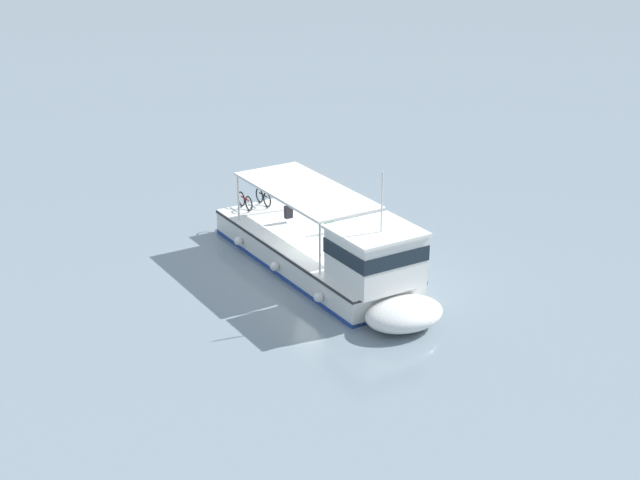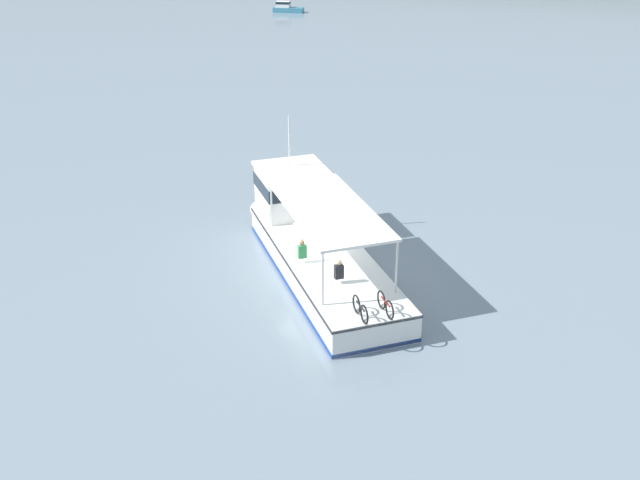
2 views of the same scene
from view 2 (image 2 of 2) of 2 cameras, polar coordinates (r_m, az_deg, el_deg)
The scene contains 3 objects.
ground_plane at distance 30.37m, azimuth -0.39°, elevation -2.26°, with size 400.00×400.00×0.00m, color gray.
ferry_main at distance 30.64m, azimuth -0.60°, elevation 0.13°, with size 10.33×11.87×5.32m.
motorboat_horizon_east at distance 93.83m, azimuth -2.57°, elevation 17.24°, with size 3.76×1.86×1.26m.
Camera 2 is at (9.30, -25.17, 14.21)m, focal length 42.11 mm.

